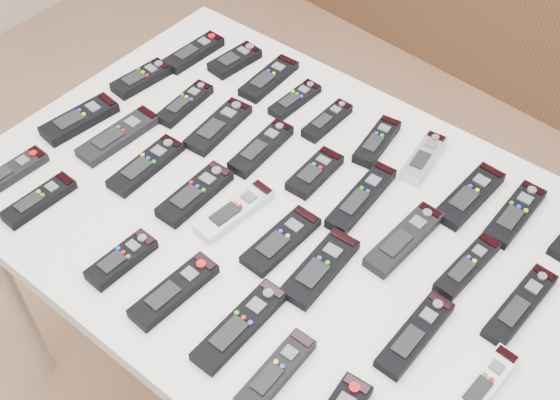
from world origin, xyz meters
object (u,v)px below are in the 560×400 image
Objects in this scene: remote_3 at (295,100)px; remote_2 at (269,78)px; remote_1 at (235,60)px; remote_6 at (423,158)px; remote_15 at (361,198)px; remote_29 at (39,200)px; remote_31 at (174,291)px; remote_10 at (141,79)px; remote_23 at (235,211)px; remote_25 at (320,268)px; remote_33 at (276,372)px; remote_21 at (146,165)px; remote_24 at (281,240)px; remote_19 at (80,119)px; remote_28 at (9,174)px; remote_16 at (404,239)px; remote_12 at (218,126)px; remote_13 at (261,148)px; remote_11 at (185,104)px; remote_7 at (470,196)px; remote_18 at (520,305)px; remote_8 at (515,214)px; remote_22 at (195,194)px; remote_5 at (377,142)px; remote_26 at (415,334)px; remote_32 at (240,326)px; remote_17 at (467,266)px; remote_30 at (121,259)px; remote_4 at (327,121)px; remote_14 at (315,173)px; remote_20 at (118,136)px.

remote_2 is at bearing 169.90° from remote_3.
remote_6 is at bearing 5.76° from remote_1.
remote_29 is (-0.51, -0.42, -0.00)m from remote_15.
remote_10 is at bearing 145.36° from remote_31.
remote_25 reaches higher than remote_23.
remote_21 is at bearing 157.97° from remote_33.
remote_24 is 0.23m from remote_31.
remote_19 is 0.21m from remote_28.
remote_16 is at bearing -22.30° from remote_3.
remote_1 reaches higher than remote_21.
remote_13 is at bearing -2.79° from remote_12.
remote_19 is (-0.15, -0.19, 0.00)m from remote_11.
remote_13 reaches higher than remote_2.
remote_18 is at bearing -38.60° from remote_7.
remote_8 is 1.02× the size of remote_13.
remote_19 and remote_22 have the same top height.
remote_5 is at bearing 2.56° from remote_3.
remote_28 is at bearing -165.86° from remote_26.
remote_28 is at bearing -141.73° from remote_7.
remote_23 is 0.88× the size of remote_32.
remote_21 is at bearing -70.31° from remote_1.
remote_10 is 0.93× the size of remote_29.
remote_19 is 0.89m from remote_26.
remote_1 is 0.67m from remote_25.
remote_21 is 0.36m from remote_24.
remote_5 is at bearing 155.44° from remote_17.
remote_18 is 0.67m from remote_22.
remote_29 reaches higher than remote_26.
remote_18 is 0.74m from remote_30.
remote_6 is at bearing 115.58° from remote_16.
remote_17 is at bearing 37.64° from remote_25.
remote_15 is at bearing -136.44° from remote_7.
remote_2 reaches higher than remote_18.
remote_6 is 0.78× the size of remote_16.
remote_4 is 0.89× the size of remote_11.
remote_19 is (-0.26, -0.18, 0.00)m from remote_12.
remote_11 and remote_14 have the same top height.
remote_11 is at bearing -179.66° from remote_14.
remote_20 reaches higher than remote_24.
remote_26 is 0.92× the size of remote_32.
remote_25 reaches higher than remote_12.
remote_20 is (-0.53, -0.18, -0.00)m from remote_15.
remote_10 and remote_19 have the same top height.
remote_10 is at bearing 124.38° from remote_20.
remote_18 is (1.01, -0.02, -0.00)m from remote_10.
remote_6 is at bearing 48.00° from remote_14.
remote_15 is (-0.04, -0.18, 0.00)m from remote_6.
remote_22 is (-0.02, -0.19, -0.00)m from remote_13.
remote_18 is at bearing 11.19° from remote_21.
remote_20 is at bearing -138.03° from remote_12.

